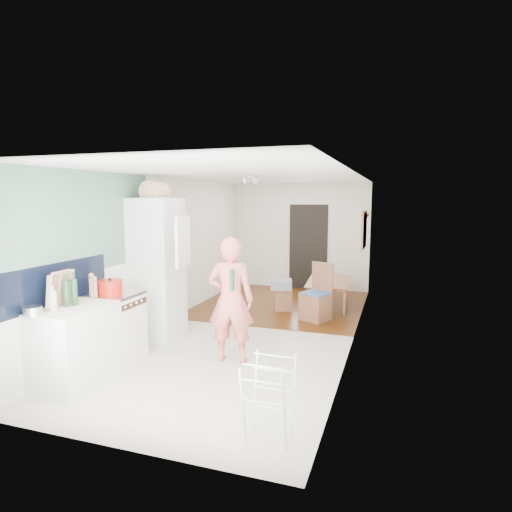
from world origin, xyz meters
The scene contains 32 objects.
room_shell centered at (0.00, 0.00, 1.25)m, with size 3.20×7.00×2.50m, color white, non-canonical shape.
floor centered at (0.00, 0.00, 0.00)m, with size 3.20×7.00×0.01m, color beige.
wood_floor_overlay centered at (0.00, 1.85, 0.01)m, with size 3.20×3.30×0.01m, color #552C0A.
sage_wall_panel centered at (-1.59, -2.00, 1.85)m, with size 0.02×3.00×1.30m, color #527563.
tile_splashback centered at (-1.59, -2.55, 1.15)m, with size 0.02×1.90×0.50m, color black.
doorway_recess centered at (0.20, 3.48, 1.00)m, with size 0.90×0.04×2.00m, color black.
base_cabinet centered at (-1.30, -2.55, 0.43)m, with size 0.60×0.90×0.86m, color silver.
worktop centered at (-1.30, -2.55, 0.89)m, with size 0.62×0.92×0.06m, color #F3E4CE.
range_cooker centered at (-1.30, -1.80, 0.44)m, with size 0.60×0.60×0.88m, color silver.
cooker_top centered at (-1.30, -1.80, 0.90)m, with size 0.60×0.60×0.04m, color silver.
fridge_housing centered at (-1.27, -0.78, 1.07)m, with size 0.66×0.66×2.15m, color silver.
fridge_door centered at (-0.66, -1.08, 1.55)m, with size 0.56×0.04×0.70m, color silver.
fridge_interior centered at (-0.96, -0.78, 1.55)m, with size 0.02×0.52×0.66m, color white.
pinboard centered at (1.58, 1.90, 1.55)m, with size 0.03×0.90×0.70m, color tan.
pinboard_frame centered at (1.57, 1.90, 1.55)m, with size 0.01×0.94×0.74m, color brown.
wall_sconce centered at (1.54, 2.55, 1.75)m, with size 0.18×0.18×0.16m, color maroon.
person centered at (0.15, -1.31, 0.98)m, with size 0.71×0.47×1.96m, color #E26963.
dining_table centered at (0.95, 2.01, 0.22)m, with size 1.24×0.69×0.44m, color brown.
dining_chair centered at (0.86, 0.90, 0.51)m, with size 0.43×0.43×1.02m, color brown, non-canonical shape.
stool centered at (0.14, 1.40, 0.21)m, with size 0.32×0.32×0.43m, color brown, non-canonical shape.
grey_drape centered at (0.11, 1.36, 0.51)m, with size 0.40×0.40×0.18m, color gray.
drying_rack centered at (1.16, -2.96, 0.38)m, with size 0.39×0.35×0.75m, color silver, non-canonical shape.
bread_bin centered at (-1.24, -0.84, 2.24)m, with size 0.34×0.32×0.18m, color tan, non-canonical shape.
red_casserole centered at (-1.30, -1.86, 1.01)m, with size 0.31×0.31×0.18m, color red.
steel_pan centered at (-1.44, -2.97, 0.97)m, with size 0.19×0.19×0.10m, color silver.
held_bottle centered at (0.23, -1.48, 1.13)m, with size 0.06×0.06×0.27m, color #1B3E21.
bottle_a centered at (-1.37, -2.55, 1.07)m, with size 0.07×0.07×0.30m, color #1B3E21.
bottle_b centered at (-1.33, -2.48, 1.07)m, with size 0.07×0.07×0.31m, color #1B3E21.
bottle_c centered at (-1.40, -2.72, 1.03)m, with size 0.09×0.09×0.22m, color beige.
pepper_mill_front centered at (-1.41, -2.02, 1.02)m, with size 0.05×0.05×0.20m, color tan.
pepper_mill_back centered at (-1.46, -2.02, 1.04)m, with size 0.06×0.06×0.23m, color tan.
chopping_boards centered at (-1.41, -2.60, 1.13)m, with size 0.04×0.31×0.42m, color tan, non-canonical shape.
Camera 1 is at (2.18, -6.39, 2.15)m, focal length 30.00 mm.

